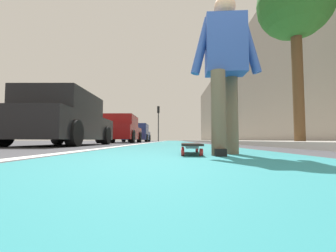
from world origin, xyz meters
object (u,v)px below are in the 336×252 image
Objects in this scene: parked_car_far at (137,133)px; skateboard at (191,145)px; parked_car_near at (64,121)px; street_tree_near at (295,5)px; skater_person at (225,63)px; traffic_light at (158,117)px; parked_car_mid at (121,130)px.

skateboard is at bearing -169.17° from parked_car_far.
street_tree_near is (-0.40, -6.37, 3.09)m from parked_car_near.
skateboard is at bearing -139.93° from parked_car_near.
parked_car_near is at bearing 41.86° from skater_person.
skateboard is 0.20× the size of traffic_light.
skateboard is 0.20× the size of parked_car_near.
street_tree_near reaches higher than skateboard.
skater_person is 0.39× the size of parked_car_mid.
street_tree_near is at bearing -153.98° from parked_car_far.
traffic_light is (24.48, 2.19, 1.96)m from skater_person.
street_tree_near is (3.63, -2.76, 2.85)m from skater_person.
parked_car_far is (16.20, 3.10, 0.61)m from skateboard.
skateboard is 0.21× the size of parked_car_far.
parked_car_far is (6.15, 0.07, -0.02)m from parked_car_mid.
parked_car_mid is 14.50m from traffic_light.
skater_person is 0.39× the size of traffic_light.
street_tree_near is at bearing -37.32° from skater_person.
skateboard is 0.52× the size of skater_person.
street_tree_near reaches higher than traffic_light.
parked_car_mid is 0.88× the size of street_tree_near.
skater_person is at bearing -168.10° from parked_car_far.
parked_car_mid is 9.50m from street_tree_near.
parked_car_far reaches higher than parked_car_near.
skater_person is at bearing 142.68° from street_tree_near.
parked_car_far is at bearing 11.90° from skater_person.
parked_car_far is at bearing 171.24° from traffic_light.
parked_car_mid is (10.19, 3.38, -0.22)m from skater_person.
parked_car_mid is at bearing 43.10° from street_tree_near.
parked_car_far is 0.96× the size of traffic_light.
parked_car_near is at bearing 86.44° from street_tree_near.
parked_car_near is at bearing 179.26° from parked_car_far.
parked_car_near reaches higher than skateboard.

